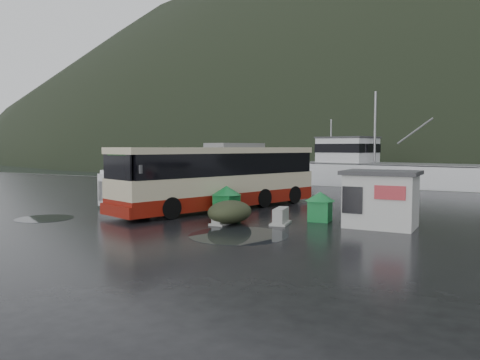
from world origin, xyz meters
The scene contains 13 objects.
ground centered at (0.00, 0.00, 0.00)m, with size 160.00×160.00×0.00m, color black.
harbor_water centered at (0.00, 110.00, 0.00)m, with size 300.00×180.00×0.02m, color black.
quay_edge centered at (0.00, 20.00, 0.00)m, with size 160.00×0.60×1.50m, color #999993.
coach_bus centered at (0.83, 1.78, 0.00)m, with size 3.34×13.58×3.85m, color #C5B894, non-canonical shape.
white_van centered at (-5.21, 1.08, 0.00)m, with size 1.88×5.44×2.27m, color silver, non-canonical shape.
waste_bin_left centered at (2.42, -0.20, 0.00)m, with size 1.11×1.11×1.55m, color #147031, non-canonical shape.
waste_bin_right centered at (7.45, 0.20, 0.00)m, with size 1.03×1.03×1.43m, color #147031, non-canonical shape.
dome_tent centered at (3.93, -2.43, 0.00)m, with size 1.94×2.71×1.07m, color #2C321E, non-canonical shape.
ticket_kiosk centered at (10.40, -0.11, 0.00)m, with size 3.25×2.46×2.54m, color #BBBCB7, non-canonical shape.
jersey_barrier_a centered at (3.76, -2.81, 0.00)m, with size 0.72×1.44×0.72m, color #999993, non-canonical shape.
jersey_barrier_b centered at (6.15, -1.52, 0.00)m, with size 0.75×1.50×0.75m, color #999993, non-canonical shape.
fishing_trawler centered at (6.66, 26.39, 0.00)m, with size 26.66×5.84×10.67m, color silver, non-canonical shape.
puddles centered at (2.32, -5.20, 0.01)m, with size 14.16×4.34×0.01m.
Camera 1 is at (15.06, -21.26, 3.57)m, focal length 35.00 mm.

